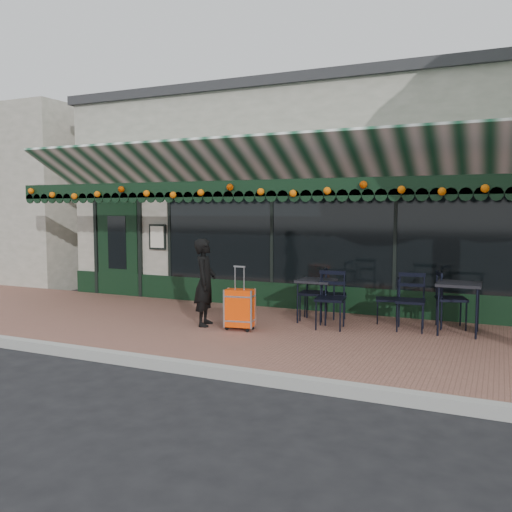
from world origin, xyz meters
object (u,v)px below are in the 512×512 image
at_px(chair_a_front, 411,302).
at_px(chair_b_right, 336,295).
at_px(woman, 205,282).
at_px(chair_a_left, 387,300).
at_px(suitcase, 240,309).
at_px(cafe_table_b, 316,284).
at_px(chair_b_front, 330,300).
at_px(cafe_table_a, 459,288).
at_px(chair_a_right, 451,299).
at_px(chair_b_left, 313,294).

relative_size(chair_a_front, chair_b_right, 1.17).
height_order(woman, chair_a_left, woman).
distance_m(suitcase, cafe_table_b, 1.50).
xyz_separation_m(chair_a_left, chair_a_front, (0.45, -0.44, 0.07)).
xyz_separation_m(chair_a_front, chair_b_front, (-1.22, -0.40, 0.01)).
relative_size(cafe_table_a, cafe_table_b, 1.10).
bearing_deg(cafe_table_a, woman, -164.49).
bearing_deg(suitcase, chair_a_right, 16.68).
relative_size(suitcase, chair_a_front, 1.10).
bearing_deg(woman, chair_b_left, -67.75).
xyz_separation_m(suitcase, chair_a_left, (2.07, 1.54, 0.05)).
xyz_separation_m(suitcase, chair_b_right, (1.12, 1.65, 0.06)).
xyz_separation_m(woman, chair_b_right, (1.81, 1.57, -0.33)).
bearing_deg(chair_a_left, chair_b_front, -54.25).
distance_m(woman, chair_a_left, 3.14).
bearing_deg(chair_a_right, chair_b_front, 99.32).
height_order(chair_b_right, chair_b_front, chair_b_front).
relative_size(cafe_table_a, chair_a_right, 0.85).
height_order(cafe_table_a, chair_a_front, chair_a_front).
bearing_deg(cafe_table_a, chair_b_right, 167.21).
distance_m(cafe_table_b, chair_a_right, 2.24).
xyz_separation_m(cafe_table_b, chair_b_right, (0.21, 0.51, -0.26)).
relative_size(chair_a_front, chair_b_front, 0.98).
bearing_deg(chair_a_left, chair_b_left, -89.69).
bearing_deg(chair_b_right, cafe_table_b, 142.11).
xyz_separation_m(woman, chair_a_right, (3.79, 1.49, -0.26)).
height_order(woman, chair_a_right, woman).
distance_m(chair_a_front, chair_b_right, 1.50).
height_order(woman, cafe_table_a, woman).
relative_size(suitcase, chair_a_right, 1.09).
xyz_separation_m(chair_a_left, chair_b_front, (-0.77, -0.84, 0.08)).
bearing_deg(cafe_table_b, suitcase, -128.86).
relative_size(suitcase, cafe_table_a, 1.28).
bearing_deg(chair_b_right, woman, 115.12).
xyz_separation_m(cafe_table_a, chair_a_right, (-0.14, 0.40, -0.25)).
bearing_deg(chair_b_left, chair_a_front, 77.92).
bearing_deg(chair_a_right, cafe_table_a, -177.50).
xyz_separation_m(cafe_table_b, chair_b_left, (-0.10, 0.13, -0.20)).
bearing_deg(chair_b_front, chair_b_right, 93.67).
distance_m(chair_a_right, chair_b_right, 1.98).
relative_size(chair_a_right, chair_b_front, 0.99).
distance_m(chair_a_left, chair_b_right, 0.95).
height_order(chair_a_right, chair_b_front, chair_b_front).
bearing_deg(chair_b_front, cafe_table_a, 6.41).
distance_m(cafe_table_b, chair_a_front, 1.62).
height_order(woman, chair_b_left, woman).
bearing_deg(chair_a_front, chair_b_left, 169.07).
distance_m(cafe_table_a, chair_b_right, 2.20).
xyz_separation_m(chair_b_left, chair_b_right, (0.30, 0.37, -0.06)).
xyz_separation_m(suitcase, cafe_table_a, (3.24, 1.17, 0.38)).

